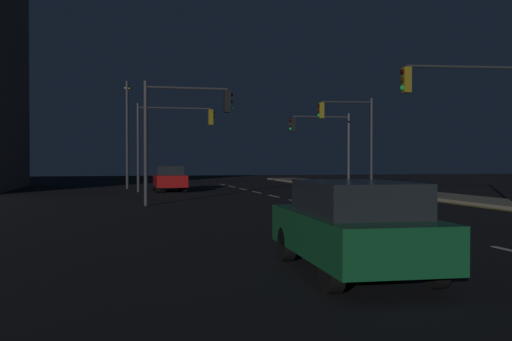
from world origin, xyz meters
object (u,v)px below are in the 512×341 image
at_px(traffic_light_far_left, 172,129).
at_px(traffic_light_mid_left, 469,103).
at_px(car, 353,225).
at_px(traffic_light_near_left, 185,119).
at_px(street_lamp_median, 127,124).
at_px(traffic_light_near_right, 349,126).
at_px(car_oncoming, 170,178).
at_px(traffic_light_mid_right, 322,135).

bearing_deg(traffic_light_far_left, traffic_light_mid_left, -59.52).
xyz_separation_m(car, traffic_light_near_left, (-1.07, 16.02, 2.89)).
relative_size(car, traffic_light_far_left, 0.83).
relative_size(traffic_light_mid_left, street_lamp_median, 0.76).
distance_m(traffic_light_near_right, traffic_light_near_left, 13.69).
xyz_separation_m(car, traffic_light_near_right, (9.82, 24.32, 3.21)).
bearing_deg(car_oncoming, traffic_light_near_right, -17.03).
height_order(car, traffic_light_near_right, traffic_light_near_right).
bearing_deg(traffic_light_mid_right, traffic_light_far_left, -174.82).
xyz_separation_m(traffic_light_near_left, traffic_light_far_left, (0.48, 11.11, 0.13)).
relative_size(car_oncoming, traffic_light_mid_left, 0.79).
bearing_deg(car, traffic_light_far_left, 91.24).
distance_m(car, car_oncoming, 27.56).
xyz_separation_m(car_oncoming, traffic_light_mid_right, (10.15, 0.49, 2.82)).
distance_m(traffic_light_far_left, traffic_light_mid_left, 19.14).
bearing_deg(traffic_light_mid_right, car_oncoming, -177.26).
relative_size(traffic_light_mid_right, street_lamp_median, 0.68).
xyz_separation_m(traffic_light_near_right, traffic_light_far_left, (-10.41, 2.81, -0.20)).
height_order(traffic_light_far_left, street_lamp_median, street_lamp_median).
relative_size(traffic_light_near_right, traffic_light_mid_left, 1.00).
height_order(car, street_lamp_median, street_lamp_median).
xyz_separation_m(car_oncoming, street_lamp_median, (-2.48, 4.41, 3.59)).
xyz_separation_m(traffic_light_far_left, street_lamp_median, (-2.62, 4.84, 0.57)).
xyz_separation_m(car_oncoming, traffic_light_mid_left, (9.85, -16.92, 3.29)).
distance_m(traffic_light_mid_right, traffic_light_mid_left, 17.41).
bearing_deg(car, traffic_light_near_left, 93.81).
bearing_deg(traffic_light_far_left, traffic_light_near_right, -15.10).
distance_m(car, traffic_light_mid_right, 29.71).
bearing_deg(traffic_light_near_left, traffic_light_mid_right, 48.87).
relative_size(car, street_lamp_median, 0.61).
xyz_separation_m(car, street_lamp_median, (-3.21, 31.97, 3.59)).
xyz_separation_m(traffic_light_near_right, traffic_light_near_left, (-10.88, -8.30, -0.32)).
distance_m(traffic_light_near_right, traffic_light_mid_left, 13.71).
distance_m(car, street_lamp_median, 32.33).
bearing_deg(car_oncoming, traffic_light_near_left, -91.71).
bearing_deg(traffic_light_near_left, street_lamp_median, 97.63).
bearing_deg(traffic_light_near_left, car, -86.19).
bearing_deg(traffic_light_mid_left, traffic_light_mid_right, 89.00).
height_order(traffic_light_near_left, traffic_light_far_left, traffic_light_far_left).
bearing_deg(traffic_light_near_right, traffic_light_near_left, -142.67).
xyz_separation_m(traffic_light_far_left, traffic_light_mid_left, (9.71, -16.50, 0.27)).
bearing_deg(traffic_light_near_right, traffic_light_mid_left, -92.91).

